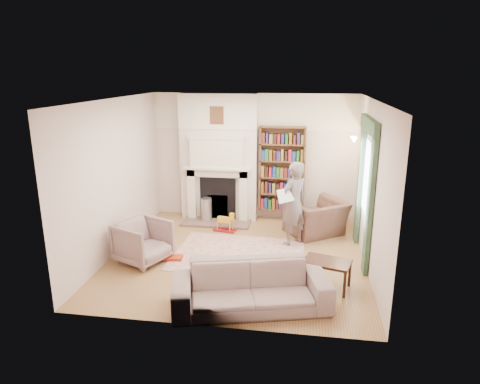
% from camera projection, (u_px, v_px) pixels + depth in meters
% --- Properties ---
extents(floor, '(4.50, 4.50, 0.00)m').
position_uv_depth(floor, '(238.00, 256.00, 7.80)').
color(floor, brown).
rests_on(floor, ground).
extents(ceiling, '(4.50, 4.50, 0.00)m').
position_uv_depth(ceiling, '(238.00, 100.00, 7.03)').
color(ceiling, white).
rests_on(ceiling, wall_back).
extents(wall_back, '(4.50, 0.00, 4.50)m').
position_uv_depth(wall_back, '(254.00, 157.00, 9.56)').
color(wall_back, silver).
rests_on(wall_back, floor).
extents(wall_front, '(4.50, 0.00, 4.50)m').
position_uv_depth(wall_front, '(209.00, 227.00, 5.28)').
color(wall_front, silver).
rests_on(wall_front, floor).
extents(wall_left, '(0.00, 4.50, 4.50)m').
position_uv_depth(wall_left, '(115.00, 177.00, 7.75)').
color(wall_left, silver).
rests_on(wall_left, floor).
extents(wall_right, '(0.00, 4.50, 4.50)m').
position_uv_depth(wall_right, '(372.00, 187.00, 7.09)').
color(wall_right, silver).
rests_on(wall_right, floor).
extents(fireplace, '(1.70, 0.58, 2.80)m').
position_uv_depth(fireplace, '(219.00, 158.00, 9.48)').
color(fireplace, silver).
rests_on(fireplace, floor).
extents(bookcase, '(1.00, 0.24, 1.85)m').
position_uv_depth(bookcase, '(282.00, 169.00, 9.40)').
color(bookcase, brown).
rests_on(bookcase, floor).
extents(window, '(0.02, 0.90, 1.30)m').
position_uv_depth(window, '(368.00, 178.00, 7.46)').
color(window, silver).
rests_on(window, wall_right).
extents(curtain_left, '(0.07, 0.32, 2.40)m').
position_uv_depth(curtain_left, '(370.00, 204.00, 6.87)').
color(curtain_left, '#2E4730').
rests_on(curtain_left, floor).
extents(curtain_right, '(0.07, 0.32, 2.40)m').
position_uv_depth(curtain_right, '(360.00, 182.00, 8.20)').
color(curtain_right, '#2E4730').
rests_on(curtain_right, floor).
extents(pelmet, '(0.09, 1.70, 0.24)m').
position_uv_depth(pelmet, '(369.00, 125.00, 7.21)').
color(pelmet, '#2E4730').
rests_on(pelmet, wall_right).
extents(wall_sconce, '(0.20, 0.24, 0.24)m').
position_uv_depth(wall_sconce, '(351.00, 143.00, 8.41)').
color(wall_sconce, gold).
rests_on(wall_sconce, wall_right).
extents(rug, '(2.41, 1.89, 0.01)m').
position_uv_depth(rug, '(239.00, 254.00, 7.87)').
color(rug, beige).
rests_on(rug, floor).
extents(armchair_reading, '(1.44, 1.40, 0.71)m').
position_uv_depth(armchair_reading, '(316.00, 218.00, 8.78)').
color(armchair_reading, '#472E26').
rests_on(armchair_reading, floor).
extents(armchair_left, '(1.07, 1.06, 0.74)m').
position_uv_depth(armchair_left, '(143.00, 242.00, 7.50)').
color(armchair_left, '#AE9C8F').
rests_on(armchair_left, floor).
extents(sofa, '(2.35, 1.40, 0.64)m').
position_uv_depth(sofa, '(251.00, 287.00, 6.04)').
color(sofa, '#A69B89').
rests_on(sofa, floor).
extents(man_reading, '(0.70, 0.70, 1.64)m').
position_uv_depth(man_reading, '(294.00, 204.00, 8.14)').
color(man_reading, '#63534F').
rests_on(man_reading, floor).
extents(newspaper, '(0.33, 0.33, 0.25)m').
position_uv_depth(newspaper, '(286.00, 195.00, 7.92)').
color(newspaper, white).
rests_on(newspaper, man_reading).
extents(coffee_table, '(0.80, 0.62, 0.45)m').
position_uv_depth(coffee_table, '(326.00, 274.00, 6.62)').
color(coffee_table, black).
rests_on(coffee_table, floor).
extents(paraffin_heater, '(0.31, 0.31, 0.55)m').
position_uv_depth(paraffin_heater, '(206.00, 210.00, 9.50)').
color(paraffin_heater, '#AEB1B6').
rests_on(paraffin_heater, floor).
extents(rocking_horse, '(0.50, 0.28, 0.42)m').
position_uv_depth(rocking_horse, '(225.00, 222.00, 8.96)').
color(rocking_horse, gold).
rests_on(rocking_horse, rug).
extents(board_game, '(0.37, 0.37, 0.03)m').
position_uv_depth(board_game, '(199.00, 259.00, 7.64)').
color(board_game, gold).
rests_on(board_game, rug).
extents(game_box_lid, '(0.34, 0.24, 0.05)m').
position_uv_depth(game_box_lid, '(174.00, 258.00, 7.65)').
color(game_box_lid, '#A22C12').
rests_on(game_box_lid, rug).
extents(comic_annuals, '(0.36, 0.48, 0.02)m').
position_uv_depth(comic_annuals, '(243.00, 263.00, 7.48)').
color(comic_annuals, red).
rests_on(comic_annuals, rug).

